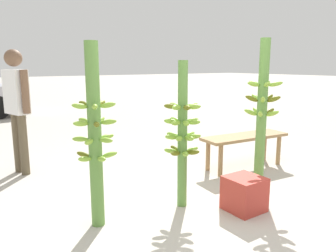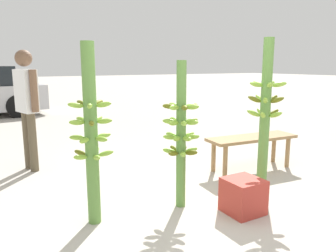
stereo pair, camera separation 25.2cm
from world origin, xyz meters
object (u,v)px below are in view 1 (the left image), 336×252
object	(u,v)px
banana_stalk_right	(262,113)
produce_crate	(244,194)
market_bench	(245,140)
banana_stalk_left	(95,136)
banana_stalk_center	(182,133)
vendor_person	(17,100)

from	to	relation	value
banana_stalk_right	produce_crate	world-z (taller)	banana_stalk_right
market_bench	banana_stalk_left	bearing A→B (deg)	-164.29
banana_stalk_left	banana_stalk_right	xyz separation A→B (m)	(1.85, -0.27, 0.07)
banana_stalk_left	market_bench	distance (m)	2.45
banana_stalk_right	market_bench	distance (m)	1.01
banana_stalk_center	vendor_person	distance (m)	2.35
banana_stalk_right	market_bench	world-z (taller)	banana_stalk_right
banana_stalk_center	market_bench	xyz separation A→B (m)	(1.49, 0.53, -0.38)
banana_stalk_center	market_bench	size ratio (longest dim) A/B	1.12
vendor_person	market_bench	distance (m)	3.10
banana_stalk_right	produce_crate	size ratio (longest dim) A/B	5.01
banana_stalk_center	produce_crate	world-z (taller)	banana_stalk_center
market_bench	vendor_person	bearing A→B (deg)	155.67
banana_stalk_center	market_bench	distance (m)	1.63
market_bench	produce_crate	xyz separation A→B (m)	(-1.05, -0.97, -0.22)
banana_stalk_right	banana_stalk_left	bearing A→B (deg)	171.79
market_bench	produce_crate	bearing A→B (deg)	-131.85
banana_stalk_right	market_bench	xyz separation A→B (m)	(0.52, 0.70, -0.51)
banana_stalk_right	produce_crate	bearing A→B (deg)	-152.87
banana_stalk_left	market_bench	world-z (taller)	banana_stalk_left
banana_stalk_left	vendor_person	bearing A→B (deg)	98.04
banana_stalk_center	produce_crate	distance (m)	0.86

